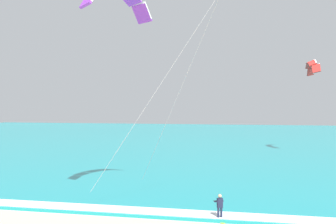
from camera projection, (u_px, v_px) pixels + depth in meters
name	position (u px, v px, depth m)	size (l,w,h in m)	color
sea	(254.00, 139.00, 81.84)	(200.00, 120.00, 0.20)	teal
surf_foam	(265.00, 218.00, 24.11)	(200.00, 1.64, 0.04)	white
surfboard	(220.00, 221.00, 24.15)	(1.05, 1.44, 0.09)	yellow
kitesurfer	(220.00, 206.00, 24.15)	(0.67, 0.67, 1.69)	#191E38
kite_distant	(312.00, 66.00, 57.36)	(1.58, 6.18, 2.22)	red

